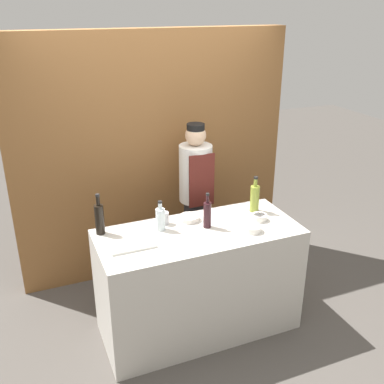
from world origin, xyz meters
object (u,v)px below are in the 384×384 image
(bottle_clear, at_px, (160,219))
(bottle_soy, at_px, (99,218))
(cutting_board, at_px, (132,245))
(sauce_bowl_brown, at_px, (253,228))
(chef_center, at_px, (196,198))
(bottle_oil, at_px, (255,198))
(sauce_bowl_red, at_px, (189,218))
(cup_steel, at_px, (164,218))
(bottle_wine, at_px, (207,214))
(sauce_bowl_orange, at_px, (259,217))

(bottle_clear, height_order, bottle_soy, bottle_soy)
(cutting_board, height_order, bottle_soy, bottle_soy)
(sauce_bowl_brown, xyz_separation_m, chef_center, (-0.11, 0.91, -0.08))
(cutting_board, xyz_separation_m, bottle_oil, (1.14, 0.19, 0.11))
(sauce_bowl_red, xyz_separation_m, cup_steel, (-0.21, 0.02, 0.03))
(bottle_oil, height_order, cup_steel, bottle_oil)
(sauce_bowl_red, height_order, bottle_wine, bottle_wine)
(sauce_bowl_brown, bearing_deg, bottle_clear, 155.27)
(bottle_soy, height_order, chef_center, chef_center)
(bottle_clear, distance_m, cup_steel, 0.12)
(cutting_board, distance_m, bottle_soy, 0.35)
(sauce_bowl_red, relative_size, chef_center, 0.10)
(sauce_bowl_orange, height_order, chef_center, chef_center)
(bottle_clear, bearing_deg, cup_steel, 54.92)
(bottle_oil, bearing_deg, sauce_bowl_red, 175.49)
(cutting_board, bearing_deg, bottle_clear, 30.31)
(bottle_oil, height_order, bottle_clear, bottle_oil)
(sauce_bowl_orange, distance_m, bottle_clear, 0.83)
(sauce_bowl_orange, relative_size, bottle_clear, 0.51)
(bottle_oil, bearing_deg, bottle_soy, 175.72)
(sauce_bowl_red, xyz_separation_m, chef_center, (0.28, 0.53, -0.08))
(chef_center, bearing_deg, bottle_soy, -154.48)
(sauce_bowl_red, bearing_deg, bottle_wine, -61.47)
(bottle_wine, height_order, cup_steel, bottle_wine)
(bottle_oil, distance_m, bottle_wine, 0.51)
(sauce_bowl_brown, distance_m, cup_steel, 0.72)
(bottle_soy, height_order, cup_steel, bottle_soy)
(bottle_clear, bearing_deg, bottle_wine, -15.78)
(bottle_oil, distance_m, cup_steel, 0.80)
(chef_center, bearing_deg, sauce_bowl_red, -118.05)
(cutting_board, relative_size, bottle_clear, 1.36)
(bottle_oil, bearing_deg, bottle_clear, -178.71)
(sauce_bowl_red, bearing_deg, bottle_soy, 175.91)
(sauce_bowl_brown, bearing_deg, bottle_oil, 58.85)
(sauce_bowl_brown, bearing_deg, sauce_bowl_orange, 45.99)
(cutting_board, bearing_deg, cup_steel, 36.25)
(sauce_bowl_brown, distance_m, chef_center, 0.92)
(sauce_bowl_red, xyz_separation_m, bottle_wine, (0.09, -0.17, 0.09))
(bottle_clear, distance_m, chef_center, 0.83)
(sauce_bowl_brown, relative_size, bottle_clear, 0.55)
(sauce_bowl_red, bearing_deg, cup_steel, 174.16)
(bottle_oil, distance_m, bottle_clear, 0.86)
(sauce_bowl_orange, xyz_separation_m, bottle_clear, (-0.81, 0.15, 0.07))
(sauce_bowl_red, distance_m, bottle_oil, 0.60)
(cutting_board, bearing_deg, bottle_soy, 121.27)
(sauce_bowl_orange, bearing_deg, sauce_bowl_red, 158.11)
(bottle_clear, bearing_deg, sauce_bowl_orange, -10.62)
(cutting_board, height_order, bottle_clear, bottle_clear)
(sauce_bowl_red, distance_m, cutting_board, 0.60)
(sauce_bowl_brown, height_order, bottle_wine, bottle_wine)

